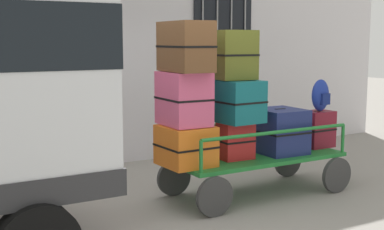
{
  "coord_description": "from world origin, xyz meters",
  "views": [
    {
      "loc": [
        -3.09,
        -5.45,
        2.0
      ],
      "look_at": [
        0.08,
        -0.06,
        1.12
      ],
      "focal_mm": 49.38,
      "sensor_mm": 36.0,
      "label": 1
    }
  ],
  "objects_px": {
    "suitcase_left_bottom": "(186,146)",
    "suitcase_midleft_middle": "(235,101)",
    "backpack": "(321,95)",
    "suitcase_left_middle": "(184,99)",
    "suitcase_center_bottom": "(280,131)",
    "suitcase_midleft_bottom": "(236,140)",
    "suitcase_midright_bottom": "(318,129)",
    "luggage_cart": "(256,163)",
    "suitcase_midleft_top": "(235,55)",
    "suitcase_left_top": "(185,47)"
  },
  "relations": [
    {
      "from": "suitcase_left_bottom",
      "to": "suitcase_midleft_middle",
      "type": "xyz_separation_m",
      "value": [
        0.71,
        -0.0,
        0.5
      ]
    },
    {
      "from": "suitcase_left_bottom",
      "to": "backpack",
      "type": "height_order",
      "value": "backpack"
    },
    {
      "from": "suitcase_left_middle",
      "to": "suitcase_center_bottom",
      "type": "xyz_separation_m",
      "value": [
        1.43,
        -0.06,
        -0.51
      ]
    },
    {
      "from": "suitcase_left_middle",
      "to": "suitcase_center_bottom",
      "type": "relative_size",
      "value": 1.01
    },
    {
      "from": "suitcase_center_bottom",
      "to": "suitcase_midleft_middle",
      "type": "bearing_deg",
      "value": 179.05
    },
    {
      "from": "suitcase_left_bottom",
      "to": "suitcase_left_middle",
      "type": "height_order",
      "value": "suitcase_left_middle"
    },
    {
      "from": "suitcase_left_bottom",
      "to": "suitcase_left_middle",
      "type": "bearing_deg",
      "value": 90.0
    },
    {
      "from": "suitcase_midleft_bottom",
      "to": "suitcase_center_bottom",
      "type": "relative_size",
      "value": 0.74
    },
    {
      "from": "suitcase_midleft_middle",
      "to": "suitcase_center_bottom",
      "type": "bearing_deg",
      "value": -0.95
    },
    {
      "from": "suitcase_midright_bottom",
      "to": "backpack",
      "type": "relative_size",
      "value": 1.17
    },
    {
      "from": "suitcase_midright_bottom",
      "to": "suitcase_left_middle",
      "type": "bearing_deg",
      "value": 179.31
    },
    {
      "from": "luggage_cart",
      "to": "suitcase_midleft_top",
      "type": "xyz_separation_m",
      "value": [
        -0.36,
        -0.0,
        1.42
      ]
    },
    {
      "from": "suitcase_left_middle",
      "to": "backpack",
      "type": "distance_m",
      "value": 2.13
    },
    {
      "from": "suitcase_midleft_top",
      "to": "backpack",
      "type": "xyz_separation_m",
      "value": [
        1.42,
        -0.04,
        -0.57
      ]
    },
    {
      "from": "suitcase_midleft_top",
      "to": "luggage_cart",
      "type": "bearing_deg",
      "value": 0.8
    },
    {
      "from": "suitcase_left_middle",
      "to": "backpack",
      "type": "height_order",
      "value": "suitcase_left_middle"
    },
    {
      "from": "suitcase_midleft_top",
      "to": "suitcase_midleft_bottom",
      "type": "bearing_deg",
      "value": -90.0
    },
    {
      "from": "luggage_cart",
      "to": "suitcase_left_bottom",
      "type": "bearing_deg",
      "value": -179.19
    },
    {
      "from": "suitcase_midleft_top",
      "to": "backpack",
      "type": "relative_size",
      "value": 1.4
    },
    {
      "from": "suitcase_left_middle",
      "to": "suitcase_midright_bottom",
      "type": "height_order",
      "value": "suitcase_left_middle"
    },
    {
      "from": "suitcase_midleft_middle",
      "to": "backpack",
      "type": "height_order",
      "value": "suitcase_midleft_middle"
    },
    {
      "from": "suitcase_center_bottom",
      "to": "suitcase_left_middle",
      "type": "bearing_deg",
      "value": 177.52
    },
    {
      "from": "suitcase_left_top",
      "to": "suitcase_midleft_middle",
      "type": "relative_size",
      "value": 1.18
    },
    {
      "from": "suitcase_left_bottom",
      "to": "suitcase_left_middle",
      "type": "distance_m",
      "value": 0.56
    },
    {
      "from": "suitcase_left_middle",
      "to": "suitcase_midleft_middle",
      "type": "distance_m",
      "value": 0.72
    },
    {
      "from": "suitcase_midleft_middle",
      "to": "backpack",
      "type": "distance_m",
      "value": 1.42
    },
    {
      "from": "suitcase_midleft_bottom",
      "to": "suitcase_midleft_top",
      "type": "height_order",
      "value": "suitcase_midleft_top"
    },
    {
      "from": "suitcase_midleft_bottom",
      "to": "suitcase_left_middle",
      "type": "bearing_deg",
      "value": 175.01
    },
    {
      "from": "suitcase_left_middle",
      "to": "suitcase_midleft_top",
      "type": "distance_m",
      "value": 0.88
    },
    {
      "from": "luggage_cart",
      "to": "suitcase_midright_bottom",
      "type": "distance_m",
      "value": 1.13
    },
    {
      "from": "suitcase_midleft_bottom",
      "to": "suitcase_midleft_top",
      "type": "relative_size",
      "value": 0.77
    },
    {
      "from": "luggage_cart",
      "to": "suitcase_left_top",
      "type": "distance_m",
      "value": 1.86
    },
    {
      "from": "suitcase_midleft_top",
      "to": "suitcase_midright_bottom",
      "type": "relative_size",
      "value": 1.2
    },
    {
      "from": "suitcase_midleft_bottom",
      "to": "backpack",
      "type": "xyz_separation_m",
      "value": [
        1.42,
        -0.01,
        0.5
      ]
    },
    {
      "from": "suitcase_left_top",
      "to": "backpack",
      "type": "bearing_deg",
      "value": -0.95
    },
    {
      "from": "backpack",
      "to": "suitcase_left_top",
      "type": "bearing_deg",
      "value": 179.05
    },
    {
      "from": "suitcase_left_middle",
      "to": "suitcase_midleft_top",
      "type": "bearing_deg",
      "value": -3.09
    },
    {
      "from": "luggage_cart",
      "to": "suitcase_midleft_middle",
      "type": "height_order",
      "value": "suitcase_midleft_middle"
    },
    {
      "from": "suitcase_midleft_bottom",
      "to": "suitcase_midright_bottom",
      "type": "xyz_separation_m",
      "value": [
        1.43,
        0.04,
        0.02
      ]
    },
    {
      "from": "luggage_cart",
      "to": "suitcase_midleft_bottom",
      "type": "height_order",
      "value": "suitcase_midleft_bottom"
    },
    {
      "from": "suitcase_left_bottom",
      "to": "suitcase_midleft_middle",
      "type": "height_order",
      "value": "suitcase_midleft_middle"
    },
    {
      "from": "luggage_cart",
      "to": "suitcase_center_bottom",
      "type": "bearing_deg",
      "value": -4.52
    },
    {
      "from": "suitcase_left_middle",
      "to": "suitcase_midright_bottom",
      "type": "relative_size",
      "value": 1.26
    },
    {
      "from": "luggage_cart",
      "to": "suitcase_left_middle",
      "type": "bearing_deg",
      "value": 178.21
    },
    {
      "from": "suitcase_left_middle",
      "to": "suitcase_midleft_middle",
      "type": "xyz_separation_m",
      "value": [
        0.71,
        -0.05,
        -0.07
      ]
    },
    {
      "from": "suitcase_left_bottom",
      "to": "suitcase_midright_bottom",
      "type": "distance_m",
      "value": 2.14
    },
    {
      "from": "luggage_cart",
      "to": "suitcase_midleft_bottom",
      "type": "bearing_deg",
      "value": -175.38
    },
    {
      "from": "luggage_cart",
      "to": "suitcase_midleft_bottom",
      "type": "relative_size",
      "value": 5.05
    },
    {
      "from": "suitcase_left_middle",
      "to": "suitcase_left_top",
      "type": "height_order",
      "value": "suitcase_left_top"
    },
    {
      "from": "suitcase_midleft_bottom",
      "to": "backpack",
      "type": "bearing_deg",
      "value": -0.58
    }
  ]
}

